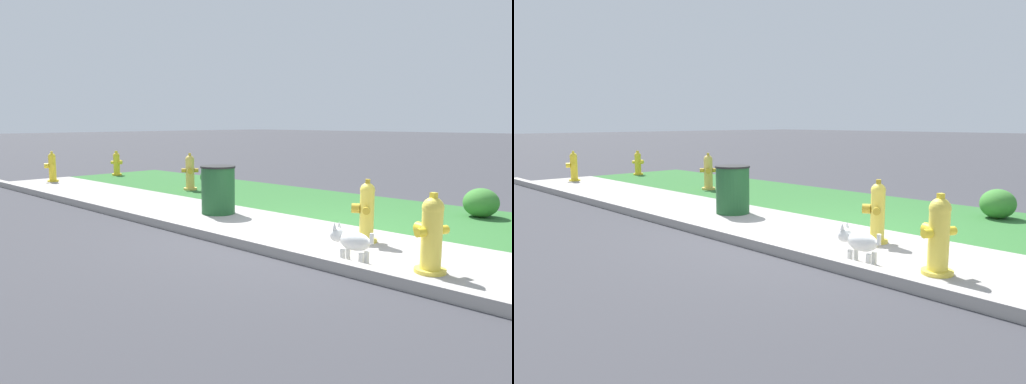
% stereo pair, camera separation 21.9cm
% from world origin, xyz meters
% --- Properties ---
extents(ground_plane, '(120.00, 120.00, 0.00)m').
position_xyz_m(ground_plane, '(0.00, 0.00, 0.00)').
color(ground_plane, '#38383D').
extents(sidewalk_pavement, '(18.00, 1.88, 0.01)m').
position_xyz_m(sidewalk_pavement, '(0.00, 0.00, 0.01)').
color(sidewalk_pavement, '#9E9993').
rests_on(sidewalk_pavement, ground).
extents(grass_verge, '(18.00, 2.75, 0.01)m').
position_xyz_m(grass_verge, '(0.00, 2.32, 0.00)').
color(grass_verge, '#2D662D').
rests_on(grass_verge, ground).
extents(street_curb, '(18.00, 0.16, 0.12)m').
position_xyz_m(street_curb, '(0.00, -1.02, 0.06)').
color(street_curb, '#9E9993').
rests_on(street_curb, ground).
extents(fire_hydrant_far_end, '(0.36, 0.33, 0.76)m').
position_xyz_m(fire_hydrant_far_end, '(-8.22, 0.16, 0.37)').
color(fire_hydrant_far_end, yellow).
rests_on(fire_hydrant_far_end, ground).
extents(fire_hydrant_by_grass_verge, '(0.36, 0.33, 0.68)m').
position_xyz_m(fire_hydrant_by_grass_verge, '(-8.45, 2.07, 0.32)').
color(fire_hydrant_by_grass_verge, yellow).
rests_on(fire_hydrant_by_grass_verge, ground).
extents(fire_hydrant_across_street, '(0.36, 0.39, 0.81)m').
position_xyz_m(fire_hydrant_across_street, '(1.87, -0.42, 0.39)').
color(fire_hydrant_across_street, yellow).
rests_on(fire_hydrant_across_street, ground).
extents(fire_hydrant_mid_block, '(0.34, 0.35, 0.81)m').
position_xyz_m(fire_hydrant_mid_block, '(-4.63, 1.66, 0.39)').
color(fire_hydrant_mid_block, gold).
rests_on(fire_hydrant_mid_block, ground).
extents(fire_hydrant_at_driveway, '(0.33, 0.35, 0.79)m').
position_xyz_m(fire_hydrant_at_driveway, '(0.73, 0.23, 0.38)').
color(fire_hydrant_at_driveway, yellow).
rests_on(fire_hydrant_at_driveway, ground).
extents(small_white_dog, '(0.53, 0.21, 0.42)m').
position_xyz_m(small_white_dog, '(1.10, -0.66, 0.24)').
color(small_white_dog, white).
rests_on(small_white_dog, ground).
extents(trash_bin, '(0.57, 0.57, 0.79)m').
position_xyz_m(trash_bin, '(-2.04, 0.21, 0.39)').
color(trash_bin, '#1E5128').
rests_on(trash_bin, ground).
extents(shrub_bush_far_verge, '(0.45, 0.45, 0.38)m').
position_xyz_m(shrub_bush_far_verge, '(-5.04, 2.56, 0.19)').
color(shrub_bush_far_verge, '#337538').
rests_on(shrub_bush_far_verge, ground).
extents(shrub_bush_near_lamp, '(0.54, 0.54, 0.46)m').
position_xyz_m(shrub_bush_near_lamp, '(1.11, 2.93, 0.23)').
color(shrub_bush_near_lamp, '#3D7F33').
rests_on(shrub_bush_near_lamp, ground).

